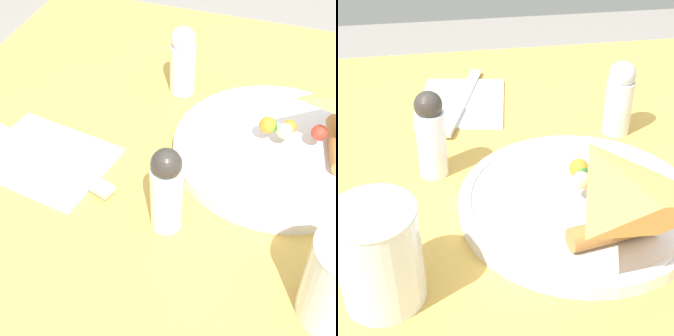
% 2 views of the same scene
% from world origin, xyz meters
% --- Properties ---
extents(dining_table, '(1.05, 0.71, 0.75)m').
position_xyz_m(dining_table, '(0.00, 0.00, 0.63)').
color(dining_table, gold).
rests_on(dining_table, ground_plane).
extents(plate_pizza, '(0.26, 0.26, 0.05)m').
position_xyz_m(plate_pizza, '(0.04, -0.01, 0.77)').
color(plate_pizza, white).
rests_on(plate_pizza, dining_table).
extents(napkin_folded, '(0.17, 0.15, 0.00)m').
position_xyz_m(napkin_folded, '(0.32, 0.09, 0.76)').
color(napkin_folded, silver).
rests_on(napkin_folded, dining_table).
extents(butter_knife, '(0.21, 0.09, 0.01)m').
position_xyz_m(butter_knife, '(0.30, 0.09, 0.76)').
color(butter_knife, '#B2B2B7').
rests_on(butter_knife, napkin_folded).
extents(salt_shaker, '(0.04, 0.04, 0.10)m').
position_xyz_m(salt_shaker, '(0.20, -0.11, 0.80)').
color(salt_shaker, silver).
rests_on(salt_shaker, dining_table).
extents(pepper_shaker, '(0.03, 0.03, 0.11)m').
position_xyz_m(pepper_shaker, '(0.14, 0.14, 0.81)').
color(pepper_shaker, white).
rests_on(pepper_shaker, dining_table).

